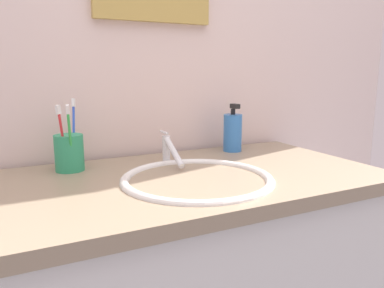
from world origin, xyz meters
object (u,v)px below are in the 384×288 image
toothbrush_red (62,134)px  soap_dispenser (233,132)px  toothbrush_cup (69,153)px  toothbrush_blue (74,128)px  faucet (169,150)px  toothbrush_green (70,134)px

toothbrush_red → soap_dispenser: 0.58m
toothbrush_cup → toothbrush_blue: toothbrush_blue is taller
toothbrush_blue → soap_dispenser: toothbrush_blue is taller
toothbrush_cup → soap_dispenser: 0.56m
toothbrush_red → soap_dispenser: bearing=4.2°
toothbrush_red → soap_dispenser: toothbrush_red is taller
toothbrush_red → toothbrush_blue: 0.07m
faucet → toothbrush_blue: bearing=159.0°
toothbrush_green → soap_dispenser: bearing=6.9°
toothbrush_green → soap_dispenser: 0.57m
faucet → toothbrush_red: bearing=172.3°
toothbrush_red → toothbrush_blue: toothbrush_blue is taller
faucet → toothbrush_red: toothbrush_red is taller
toothbrush_blue → faucet: bearing=-21.0°
faucet → toothbrush_red: 0.31m
toothbrush_green → faucet: bearing=-3.0°
toothbrush_green → toothbrush_red: bearing=122.9°
toothbrush_cup → toothbrush_green: (-0.00, -0.05, 0.06)m
faucet → toothbrush_cup: 0.29m
faucet → soap_dispenser: (0.28, 0.08, 0.02)m
toothbrush_red → toothbrush_green: toothbrush_green is taller
toothbrush_blue → soap_dispenser: bearing=-1.8°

